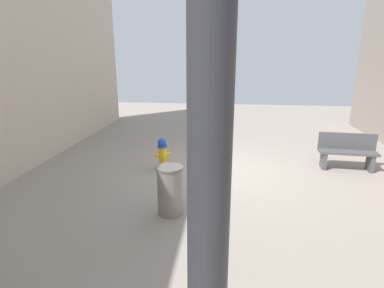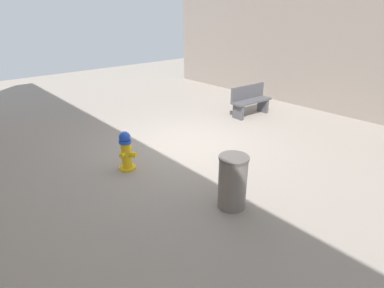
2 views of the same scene
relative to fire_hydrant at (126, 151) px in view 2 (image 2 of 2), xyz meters
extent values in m
plane|color=gray|center=(-1.77, -0.10, -0.42)|extent=(23.40, 23.40, 0.00)
cylinder|color=gold|center=(0.00, -0.01, -0.40)|extent=(0.35, 0.35, 0.05)
cylinder|color=gold|center=(0.00, -0.01, -0.10)|extent=(0.21, 0.21, 0.55)
cylinder|color=blue|center=(0.00, -0.01, 0.21)|extent=(0.26, 0.26, 0.06)
sphere|color=blue|center=(0.00, -0.01, 0.30)|extent=(0.24, 0.24, 0.24)
cylinder|color=gold|center=(-0.12, -0.08, -0.03)|extent=(0.16, 0.15, 0.09)
cylinder|color=gold|center=(0.13, 0.07, -0.03)|extent=(0.16, 0.15, 0.09)
cylinder|color=gold|center=(-0.08, 0.13, -0.07)|extent=(0.18, 0.18, 0.12)
cube|color=#4C4C51|center=(-5.42, -0.48, -0.20)|extent=(0.13, 0.40, 0.45)
cube|color=#4C4C51|center=(-4.26, -0.56, -0.20)|extent=(0.13, 0.40, 0.45)
cube|color=#4C4C51|center=(-4.84, -0.52, 0.06)|extent=(1.47, 0.54, 0.06)
cube|color=#4C4C51|center=(-4.85, -0.71, 0.31)|extent=(1.45, 0.16, 0.44)
cylinder|color=slate|center=(-0.64, 2.37, 0.03)|extent=(0.48, 0.48, 0.91)
cylinder|color=#5B5551|center=(-0.64, 2.37, 0.51)|extent=(0.50, 0.50, 0.04)
camera|label=1|loc=(-1.66, 7.63, 2.49)|focal=28.93mm
camera|label=2|loc=(2.76, 5.17, 2.67)|focal=28.18mm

